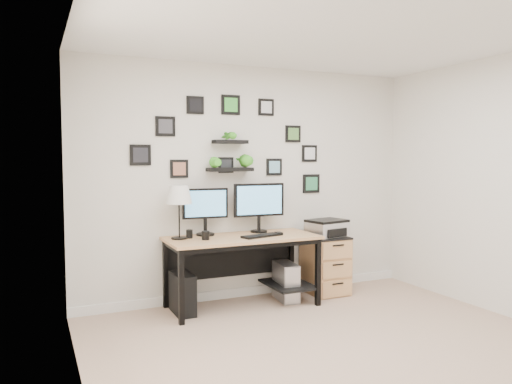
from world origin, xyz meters
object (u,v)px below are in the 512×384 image
monitor_right (259,203)px  mug (206,235)px  table_lamp (179,196)px  pc_tower_grey (286,281)px  file_cabinet (325,264)px  pc_tower_black (182,293)px  desk (244,247)px  printer (327,228)px  monitor_left (205,208)px

monitor_right → mug: size_ratio=6.62×
table_lamp → pc_tower_grey: bearing=-4.8°
file_cabinet → pc_tower_black: bearing=-178.0°
table_lamp → pc_tower_black: table_lamp is taller
desk → printer: printer is taller
mug → desk: bearing=9.7°
mug → table_lamp: bearing=144.3°
table_lamp → file_cabinet: table_lamp is taller
mug → monitor_right: bearing=18.6°
desk → monitor_left: 0.59m
table_lamp → mug: 0.48m
monitor_right → file_cabinet: bearing=-7.2°
mug → file_cabinet: size_ratio=0.13×
table_lamp → monitor_right: bearing=4.6°
monitor_left → printer: bearing=-6.2°
pc_tower_grey → desk: bearing=178.4°
pc_tower_black → table_lamp: bearing=91.1°
file_cabinet → monitor_right: bearing=172.8°
monitor_right → desk: bearing=-147.5°
table_lamp → file_cabinet: bearing=-0.9°
pc_tower_black → file_cabinet: (1.73, 0.06, 0.13)m
monitor_right → pc_tower_black: monitor_right is taller
desk → monitor_left: size_ratio=3.17×
desk → monitor_right: size_ratio=2.73×
mug → pc_tower_black: mug is taller
table_lamp → printer: 1.79m
monitor_right → file_cabinet: monitor_right is taller
file_cabinet → printer: 0.43m
desk → table_lamp: table_lamp is taller
monitor_left → printer: monitor_left is taller
monitor_right → file_cabinet: size_ratio=0.88×
table_lamp → pc_tower_black: 0.99m
file_cabinet → mug: bearing=-174.9°
pc_tower_black → printer: bearing=1.3°
monitor_right → table_lamp: 0.94m
table_lamp → pc_tower_grey: table_lamp is taller
mug → pc_tower_black: 0.64m
table_lamp → pc_tower_black: (0.00, -0.09, -0.99)m
monitor_left → file_cabinet: size_ratio=0.75×
desk → monitor_left: monitor_left is taller
table_lamp → pc_tower_grey: 1.54m
table_lamp → file_cabinet: size_ratio=0.82×
table_lamp → desk: bearing=-7.1°
pc_tower_black → pc_tower_grey: 1.18m
monitor_left → pc_tower_grey: size_ratio=1.15×
mug → file_cabinet: mug is taller
monitor_left → monitor_right: bearing=-2.9°
desk → table_lamp: 0.89m
file_cabinet → printer: printer is taller
monitor_right → pc_tower_grey: monitor_right is taller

